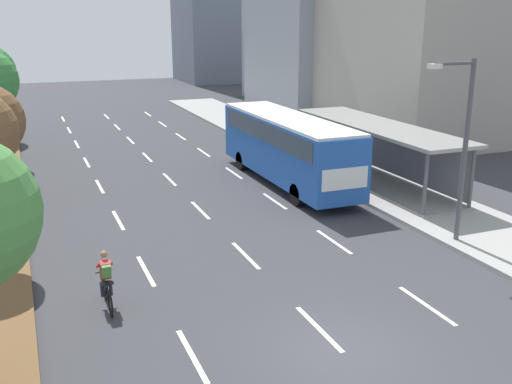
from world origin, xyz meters
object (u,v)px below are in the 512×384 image
at_px(cyclist, 106,283).
at_px(streetlight, 462,139).
at_px(bus_shelter, 381,147).
at_px(bus, 287,143).

relative_size(cyclist, streetlight, 0.28).
height_order(bus_shelter, streetlight, streetlight).
bearing_deg(cyclist, bus, 44.52).
bearing_deg(bus, bus_shelter, -22.35).
xyz_separation_m(bus_shelter, streetlight, (-2.11, -7.97, 2.02)).
bearing_deg(bus_shelter, bus, 157.65).
bearing_deg(bus_shelter, streetlight, -104.83).
distance_m(cyclist, streetlight, 12.83).
relative_size(bus_shelter, cyclist, 6.43).
bearing_deg(bus_shelter, cyclist, -150.17).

